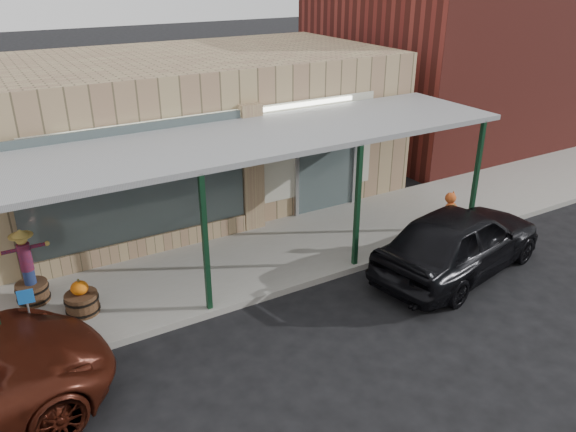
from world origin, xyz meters
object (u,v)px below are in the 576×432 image
barrel_pumpkin (82,301)px  handicap_sign (29,313)px  parked_sedan (460,240)px  barrel_scarecrow (30,278)px

barrel_pumpkin → handicap_sign: 1.42m
handicap_sign → barrel_pumpkin: bearing=49.7°
handicap_sign → parked_sedan: bearing=-1.7°
handicap_sign → barrel_scarecrow: bearing=91.9°
barrel_scarecrow → barrel_pumpkin: bearing=-33.9°
handicap_sign → parked_sedan: 8.89m
barrel_pumpkin → handicap_sign: (-0.98, -0.87, 0.56)m
barrel_pumpkin → barrel_scarecrow: bearing=129.8°
barrel_scarecrow → handicap_sign: (-0.20, -1.80, 0.28)m
barrel_scarecrow → barrel_pumpkin: 1.25m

